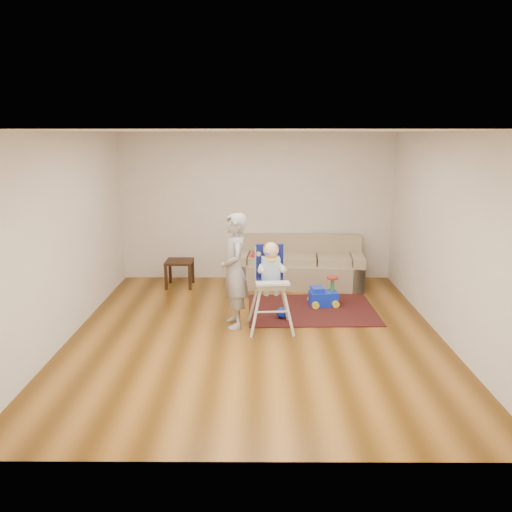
{
  "coord_description": "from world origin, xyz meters",
  "views": [
    {
      "loc": [
        0.03,
        -6.38,
        2.67
      ],
      "look_at": [
        0.0,
        0.4,
        1.0
      ],
      "focal_mm": 35.0,
      "sensor_mm": 36.0,
      "label": 1
    }
  ],
  "objects_px": {
    "high_chair": "(271,288)",
    "sofa": "(299,261)",
    "toy_ball": "(282,313)",
    "ride_on_toy": "(323,291)",
    "adult": "(234,271)",
    "side_table": "(180,273)"
  },
  "relations": [
    {
      "from": "sofa",
      "to": "toy_ball",
      "type": "distance_m",
      "value": 1.8
    },
    {
      "from": "sofa",
      "to": "ride_on_toy",
      "type": "xyz_separation_m",
      "value": [
        0.29,
        -1.17,
        -0.18
      ]
    },
    {
      "from": "high_chair",
      "to": "sofa",
      "type": "bearing_deg",
      "value": 70.79
    },
    {
      "from": "sofa",
      "to": "high_chair",
      "type": "bearing_deg",
      "value": -99.94
    },
    {
      "from": "ride_on_toy",
      "to": "adult",
      "type": "xyz_separation_m",
      "value": [
        -1.36,
        -0.83,
        0.56
      ]
    },
    {
      "from": "high_chair",
      "to": "adult",
      "type": "distance_m",
      "value": 0.56
    },
    {
      "from": "sofa",
      "to": "side_table",
      "type": "height_order",
      "value": "sofa"
    },
    {
      "from": "high_chair",
      "to": "toy_ball",
      "type": "bearing_deg",
      "value": 61.83
    },
    {
      "from": "sofa",
      "to": "adult",
      "type": "relative_size",
      "value": 1.43
    },
    {
      "from": "sofa",
      "to": "side_table",
      "type": "distance_m",
      "value": 2.16
    },
    {
      "from": "toy_ball",
      "to": "high_chair",
      "type": "height_order",
      "value": "high_chair"
    },
    {
      "from": "adult",
      "to": "side_table",
      "type": "bearing_deg",
      "value": -161.07
    },
    {
      "from": "side_table",
      "to": "toy_ball",
      "type": "height_order",
      "value": "side_table"
    },
    {
      "from": "side_table",
      "to": "sofa",
      "type": "bearing_deg",
      "value": 2.93
    },
    {
      "from": "ride_on_toy",
      "to": "high_chair",
      "type": "bearing_deg",
      "value": -140.69
    },
    {
      "from": "sofa",
      "to": "adult",
      "type": "xyz_separation_m",
      "value": [
        -1.07,
        -2.0,
        0.38
      ]
    },
    {
      "from": "ride_on_toy",
      "to": "toy_ball",
      "type": "xyz_separation_m",
      "value": [
        -0.68,
        -0.56,
        -0.15
      ]
    },
    {
      "from": "sofa",
      "to": "high_chair",
      "type": "relative_size",
      "value": 1.85
    },
    {
      "from": "side_table",
      "to": "high_chair",
      "type": "xyz_separation_m",
      "value": [
        1.58,
        -2.01,
        0.37
      ]
    },
    {
      "from": "sofa",
      "to": "adult",
      "type": "height_order",
      "value": "adult"
    },
    {
      "from": "sofa",
      "to": "toy_ball",
      "type": "relative_size",
      "value": 14.33
    },
    {
      "from": "ride_on_toy",
      "to": "toy_ball",
      "type": "relative_size",
      "value": 2.89
    }
  ]
}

